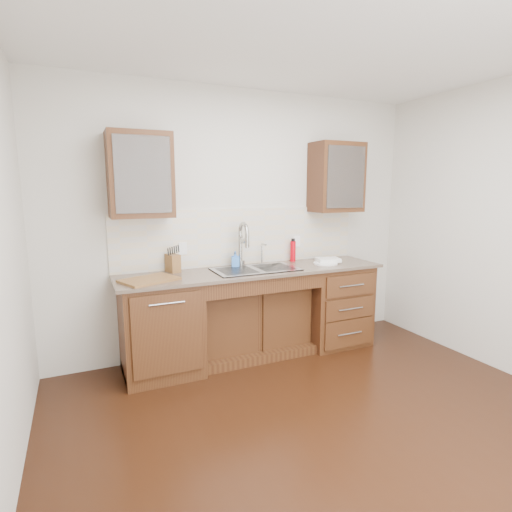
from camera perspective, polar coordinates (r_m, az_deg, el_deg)
name	(u,v)px	position (r m, az deg, el deg)	size (l,w,h in m)	color
ground	(336,437)	(3.20, 11.32, -24.00)	(4.00, 3.50, 0.10)	black
ceiling	(352,13)	(2.86, 13.50, 30.69)	(4.00, 3.50, 0.10)	white
wall_back	(241,222)	(4.26, -2.21, 4.81)	(4.00, 0.10, 2.70)	beige
base_cabinet_left	(161,327)	(3.85, -13.45, -9.88)	(0.70, 0.62, 0.88)	#593014
base_cabinet_center	(251,320)	(4.23, -0.73, -9.12)	(1.20, 0.44, 0.70)	#593014
base_cabinet_right	(332,303)	(4.57, 10.79, -6.64)	(0.70, 0.62, 0.88)	#593014
countertop	(255,271)	(3.99, -0.15, -2.14)	(2.70, 0.65, 0.03)	#84705B
backsplash	(243,237)	(4.22, -1.89, 2.79)	(2.70, 0.02, 0.59)	beige
sink	(256,278)	(3.99, -0.06, -3.16)	(0.84, 0.46, 0.19)	#9E9EA5
faucet	(240,247)	(4.12, -2.26, 1.27)	(0.04, 0.04, 0.40)	#999993
filter_tap	(262,253)	(4.24, 0.84, 0.43)	(0.02, 0.02, 0.24)	#999993
upper_cabinet_left	(140,175)	(3.76, -16.23, 11.02)	(0.55, 0.34, 0.75)	#593014
upper_cabinet_right	(336,178)	(4.56, 11.38, 10.93)	(0.55, 0.34, 0.75)	#593014
outlet_left	(183,249)	(4.02, -10.41, 1.06)	(0.08, 0.01, 0.12)	white
outlet_right	(297,241)	(4.51, 5.85, 2.09)	(0.08, 0.01, 0.12)	white
soap_bottle	(235,259)	(4.08, -2.98, -0.48)	(0.07, 0.08, 0.17)	#3D86F3
water_bottle	(293,251)	(4.42, 5.30, 0.67)	(0.06, 0.06, 0.22)	#C4010E
plate	(325,263)	(4.34, 9.90, -1.02)	(0.26, 0.26, 0.01)	white
dish_towel	(328,260)	(4.39, 10.26, -0.55)	(0.24, 0.18, 0.04)	white
knife_block	(173,263)	(3.94, -11.78, -1.01)	(0.10, 0.16, 0.17)	#9F6A4B
cutting_board	(149,280)	(3.62, -15.01, -3.30)	(0.46, 0.32, 0.02)	brown
cup_left_a	(132,181)	(3.75, -17.32, 10.16)	(0.12, 0.12, 0.09)	white
cup_left_b	(155,182)	(3.78, -14.18, 10.23)	(0.09, 0.09, 0.09)	silver
cup_right_a	(330,182)	(4.52, 10.54, 10.33)	(0.13, 0.13, 0.10)	white
cup_right_b	(343,182)	(4.62, 12.38, 10.23)	(0.10, 0.10, 0.10)	white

